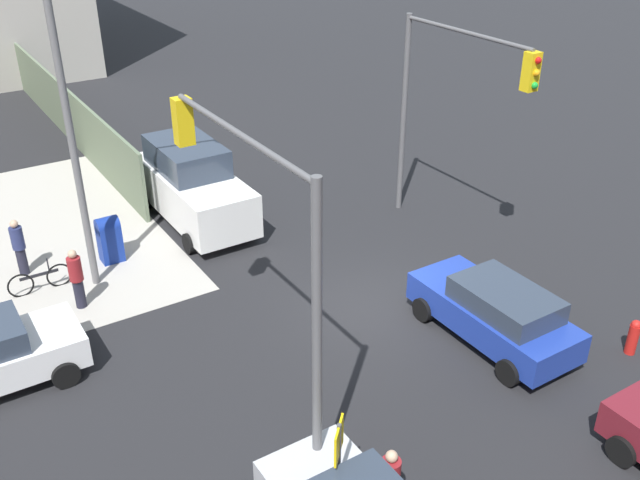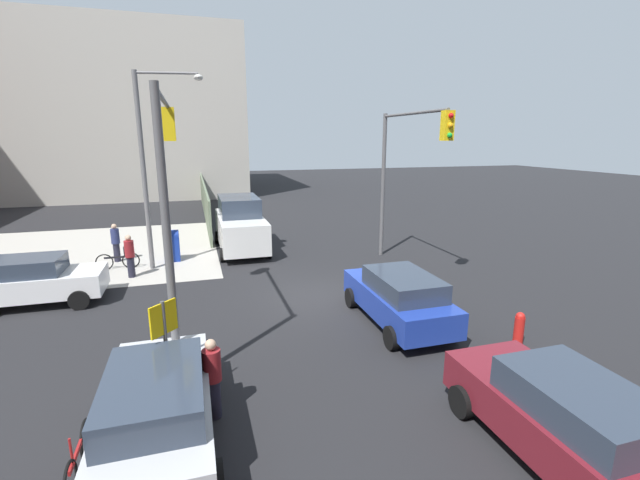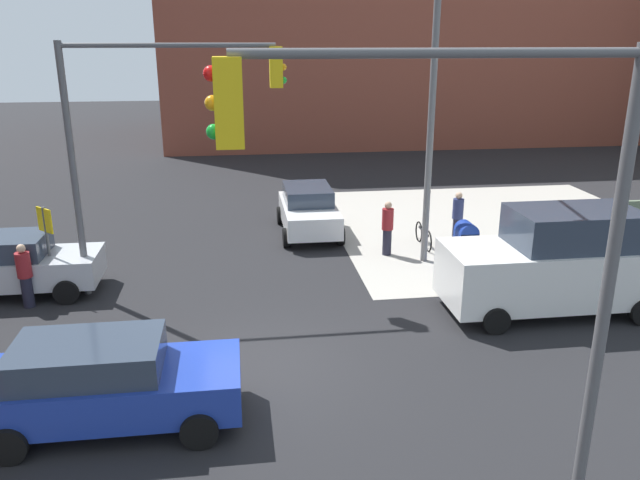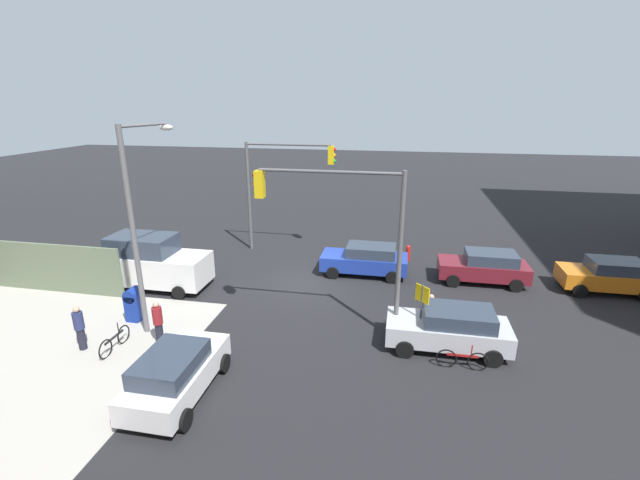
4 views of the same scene
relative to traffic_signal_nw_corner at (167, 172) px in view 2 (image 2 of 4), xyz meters
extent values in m
plane|color=black|center=(2.39, -4.50, -4.63)|extent=(120.00, 120.00, 0.00)
cube|color=#ADA89E|center=(11.39, 4.50, -4.63)|extent=(12.00, 12.00, 0.01)
cube|color=#607056|center=(22.08, -1.30, -3.43)|extent=(23.39, 0.12, 2.40)
cube|color=#ADA89E|center=(38.39, 6.36, 2.94)|extent=(20.00, 24.00, 15.16)
cylinder|color=#59595B|center=(-2.11, 0.00, -1.38)|extent=(0.18, 0.18, 6.50)
cylinder|color=#59595B|center=(0.48, 0.00, 1.75)|extent=(5.18, 0.12, 0.12)
cube|color=yellow|center=(3.07, 0.00, 1.22)|extent=(0.32, 0.36, 1.00)
sphere|color=red|center=(3.25, 0.00, 1.54)|extent=(0.18, 0.18, 0.18)
sphere|color=orange|center=(3.25, 0.00, 1.22)|extent=(0.18, 0.18, 0.18)
sphere|color=green|center=(3.25, 0.00, 0.90)|extent=(0.18, 0.18, 0.18)
cylinder|color=#59595B|center=(6.89, -9.00, -1.38)|extent=(0.18, 0.18, 6.50)
cylinder|color=#59595B|center=(4.40, -9.00, 1.75)|extent=(4.96, 0.12, 0.12)
cube|color=yellow|center=(1.92, -9.00, 1.22)|extent=(0.32, 0.36, 1.00)
sphere|color=red|center=(1.74, -9.00, 1.54)|extent=(0.18, 0.18, 0.18)
sphere|color=orange|center=(1.74, -9.00, 1.22)|extent=(0.18, 0.18, 0.18)
sphere|color=green|center=(1.74, -9.00, 0.90)|extent=(0.18, 0.18, 0.18)
cylinder|color=slate|center=(7.59, 1.30, -0.63)|extent=(0.20, 0.20, 8.00)
cylinder|color=slate|center=(7.38, 0.12, 3.27)|extent=(0.50, 2.38, 0.10)
ellipsoid|color=silver|center=(7.18, -1.07, 3.12)|extent=(0.56, 0.36, 0.24)
cylinder|color=#4C4C4C|center=(-3.01, 0.13, -3.43)|extent=(0.08, 0.08, 2.40)
cube|color=yellow|center=(-3.01, 0.13, -2.58)|extent=(0.48, 0.48, 0.64)
cube|color=navy|center=(8.59, 0.50, -4.06)|extent=(0.56, 0.64, 1.15)
cylinder|color=navy|center=(8.59, 0.50, -3.48)|extent=(0.56, 0.64, 0.56)
cylinder|color=red|center=(-2.61, -8.70, -4.23)|extent=(0.26, 0.26, 0.80)
sphere|color=red|center=(-2.61, -8.70, -3.81)|extent=(0.24, 0.24, 0.24)
cube|color=white|center=(4.40, 4.58, -3.94)|extent=(1.80, 4.03, 0.75)
cube|color=#2D3847|center=(4.40, 4.90, -3.29)|extent=(1.58, 2.26, 0.55)
cylinder|color=black|center=(5.30, 3.21, -4.31)|extent=(0.22, 0.64, 0.64)
cylinder|color=black|center=(3.50, 3.21, -4.31)|extent=(0.22, 0.64, 0.64)
cylinder|color=black|center=(5.30, 5.95, -4.31)|extent=(0.22, 0.64, 0.64)
cube|color=maroon|center=(-6.26, -6.35, -3.94)|extent=(4.29, 1.80, 0.75)
cube|color=#2D3847|center=(-6.60, -6.35, -3.29)|extent=(2.40, 1.58, 0.55)
cylinder|color=black|center=(-4.80, -5.45, -4.31)|extent=(0.64, 0.22, 0.64)
cylinder|color=black|center=(-4.80, -7.25, -4.31)|extent=(0.64, 0.22, 0.64)
cube|color=#1E389E|center=(-0.33, -6.24, -3.94)|extent=(4.45, 1.80, 0.75)
cube|color=#2D3847|center=(-0.69, -6.24, -3.29)|extent=(2.49, 1.58, 0.55)
cylinder|color=black|center=(1.18, -5.34, -4.31)|extent=(0.64, 0.22, 0.64)
cylinder|color=black|center=(1.18, -7.14, -4.31)|extent=(0.64, 0.22, 0.64)
cylinder|color=black|center=(-1.84, -5.34, -4.31)|extent=(0.64, 0.22, 0.64)
cylinder|color=black|center=(-1.84, -7.14, -4.31)|extent=(0.64, 0.22, 0.64)
cube|color=#B7BABF|center=(-3.99, 0.27, -3.94)|extent=(4.40, 1.80, 0.75)
cube|color=#2D3847|center=(-4.34, 0.27, -3.29)|extent=(2.46, 1.58, 0.55)
cylinder|color=black|center=(-2.50, 1.17, -4.31)|extent=(0.64, 0.22, 0.64)
cylinder|color=black|center=(-2.50, -0.63, -4.31)|extent=(0.64, 0.22, 0.64)
cube|color=white|center=(9.62, -2.70, -3.61)|extent=(5.40, 2.10, 1.40)
cube|color=#2D3847|center=(10.05, -2.70, -2.46)|extent=(3.02, 1.85, 0.90)
cylinder|color=black|center=(7.78, -3.75, -4.31)|extent=(0.64, 0.22, 0.64)
cylinder|color=black|center=(7.78, -1.65, -4.31)|extent=(0.64, 0.22, 0.64)
cylinder|color=black|center=(11.46, -3.75, -4.31)|extent=(0.64, 0.22, 0.64)
cylinder|color=black|center=(11.46, -1.65, -4.31)|extent=(0.64, 0.22, 0.64)
cylinder|color=maroon|center=(6.59, 2.00, -3.46)|extent=(0.36, 0.36, 0.67)
sphere|color=tan|center=(6.59, 2.00, -3.01)|extent=(0.23, 0.23, 0.23)
cylinder|color=#1E1E2D|center=(6.59, 2.00, -4.21)|extent=(0.28, 0.28, 0.84)
cylinder|color=navy|center=(9.19, 2.90, -3.46)|extent=(0.36, 0.36, 0.67)
sphere|color=tan|center=(9.19, 2.90, -3.01)|extent=(0.23, 0.23, 0.23)
cylinder|color=#1E1E2D|center=(9.19, 2.90, -4.21)|extent=(0.28, 0.28, 0.84)
cylinder|color=maroon|center=(-3.41, -0.70, -3.50)|extent=(0.36, 0.36, 0.65)
sphere|color=tan|center=(-3.41, -0.70, -3.06)|extent=(0.22, 0.22, 0.22)
cylinder|color=#1E1E2D|center=(-3.41, -0.70, -4.23)|extent=(0.28, 0.28, 0.81)
torus|color=black|center=(7.99, 3.22, -4.30)|extent=(0.05, 0.71, 0.71)
torus|color=black|center=(7.99, 2.18, -4.30)|extent=(0.05, 0.71, 0.71)
cube|color=black|center=(7.99, 2.70, -4.12)|extent=(0.04, 1.04, 0.08)
cylinder|color=black|center=(7.99, 2.42, -3.88)|extent=(0.04, 0.04, 0.40)
torus|color=black|center=(-3.89, 1.50, -4.30)|extent=(0.71, 0.05, 0.71)
cube|color=maroon|center=(-4.41, 1.50, -4.12)|extent=(1.04, 0.04, 0.08)
cylinder|color=maroon|center=(-4.69, 1.50, -3.88)|extent=(0.04, 0.04, 0.40)
camera|label=1|loc=(-10.36, 5.18, 6.05)|focal=40.00mm
camera|label=2|loc=(-11.22, -0.58, 0.81)|focal=24.00mm
camera|label=3|loc=(1.98, -16.21, 1.91)|focal=35.00mm
camera|label=4|loc=(-2.05, 14.77, 4.14)|focal=24.00mm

